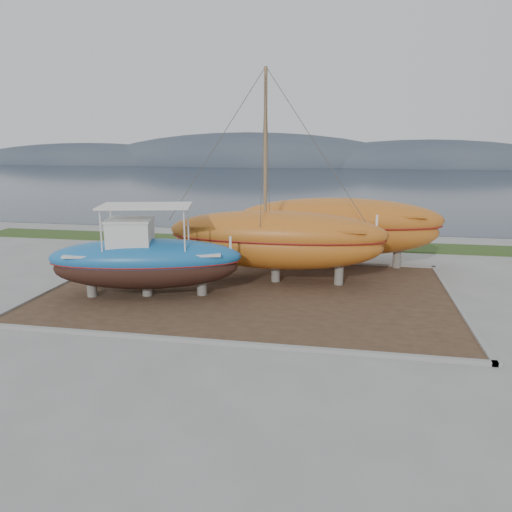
% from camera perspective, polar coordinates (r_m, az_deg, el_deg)
% --- Properties ---
extents(ground, '(140.00, 140.00, 0.00)m').
position_cam_1_polar(ground, '(19.43, -3.27, -7.64)').
color(ground, gray).
rests_on(ground, ground).
extents(dirt_patch, '(18.00, 12.00, 0.06)m').
position_cam_1_polar(dirt_patch, '(23.11, -0.89, -4.12)').
color(dirt_patch, '#422D1E').
rests_on(dirt_patch, ground).
extents(curb_frame, '(18.60, 12.60, 0.15)m').
position_cam_1_polar(curb_frame, '(23.10, -0.89, -4.01)').
color(curb_frame, gray).
rests_on(curb_frame, ground).
extents(grass_strip, '(44.00, 3.00, 0.08)m').
position_cam_1_polar(grass_strip, '(34.11, 2.97, 1.54)').
color(grass_strip, '#284219').
rests_on(grass_strip, ground).
extents(sea, '(260.00, 100.00, 0.04)m').
position_cam_1_polar(sea, '(88.01, 7.82, 8.53)').
color(sea, '#182431').
rests_on(sea, ground).
extents(mountain_ridge, '(200.00, 36.00, 20.00)m').
position_cam_1_polar(mountain_ridge, '(142.86, 9.01, 10.22)').
color(mountain_ridge, '#333D49').
rests_on(mountain_ridge, ground).
extents(blue_caique, '(8.87, 4.54, 4.08)m').
position_cam_1_polar(blue_caique, '(22.52, -12.53, 0.55)').
color(blue_caique, '#1B67AC').
rests_on(blue_caique, dirt_patch).
extents(white_dinghy, '(3.93, 1.90, 1.14)m').
position_cam_1_polar(white_dinghy, '(25.59, -14.99, -1.48)').
color(white_dinghy, silver).
rests_on(white_dinghy, dirt_patch).
extents(orange_sailboat, '(10.69, 3.20, 10.07)m').
position_cam_1_polar(orange_sailboat, '(23.85, 2.37, 8.81)').
color(orange_sailboat, '#B5601B').
rests_on(orange_sailboat, dirt_patch).
extents(orange_bare_hull, '(11.33, 3.96, 3.66)m').
position_cam_1_polar(orange_bare_hull, '(27.74, 9.37, 2.58)').
color(orange_bare_hull, '#B5601B').
rests_on(orange_bare_hull, dirt_patch).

